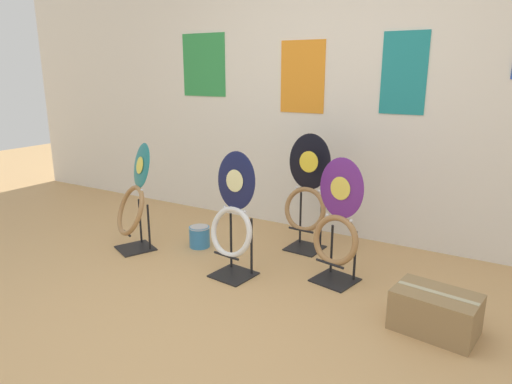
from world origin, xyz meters
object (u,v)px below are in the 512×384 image
Objects in this scene: toilet_seat_display_purple_note at (337,227)px; toilet_seat_display_navy_moon at (233,217)px; toilet_seat_display_teal_sax at (134,201)px; storage_box at (435,312)px; paint_can at (199,236)px; toilet_seat_display_jazz_black at (307,194)px.

toilet_seat_display_navy_moon is (-0.67, -0.29, 0.05)m from toilet_seat_display_purple_note.
toilet_seat_display_teal_sax is (-1.67, -0.28, 0.01)m from toilet_seat_display_purple_note.
toilet_seat_display_teal_sax reaches higher than storage_box.
storage_box is (2.40, -0.04, -0.30)m from toilet_seat_display_teal_sax.
storage_box is at bearing -1.02° from toilet_seat_display_teal_sax.
paint_can is (0.43, 0.31, -0.32)m from toilet_seat_display_teal_sax.
paint_can is at bearing 35.57° from toilet_seat_display_teal_sax.
toilet_seat_display_jazz_black is (-0.44, 0.45, 0.08)m from toilet_seat_display_purple_note.
paint_can is at bearing -152.00° from toilet_seat_display_jazz_black.
toilet_seat_display_teal_sax is 1.00m from toilet_seat_display_navy_moon.
toilet_seat_display_purple_note is 1.81× the size of storage_box.
toilet_seat_display_teal_sax is 0.62m from paint_can.
toilet_seat_display_jazz_black reaches higher than toilet_seat_display_teal_sax.
storage_box is (0.73, -0.32, -0.28)m from toilet_seat_display_purple_note.
toilet_seat_display_teal_sax is at bearing 179.13° from toilet_seat_display_navy_moon.
toilet_seat_display_jazz_black reaches higher than storage_box.
toilet_seat_display_jazz_black is 5.35× the size of paint_can.
paint_can is at bearing 169.95° from storage_box.
toilet_seat_display_navy_moon is at bearing -107.13° from toilet_seat_display_jazz_black.
toilet_seat_display_teal_sax is 2.42m from storage_box.
toilet_seat_display_jazz_black is 0.78m from toilet_seat_display_navy_moon.
toilet_seat_display_navy_moon reaches higher than toilet_seat_display_teal_sax.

